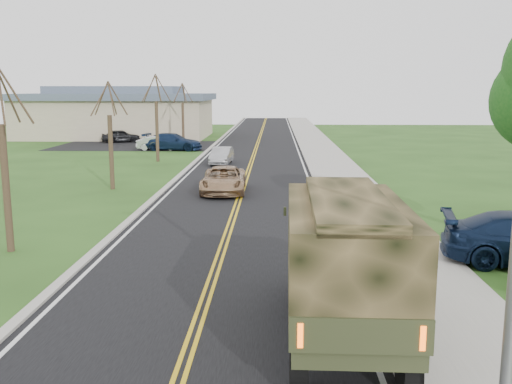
{
  "coord_description": "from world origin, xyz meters",
  "views": [
    {
      "loc": [
        1.75,
        -7.98,
        5.29
      ],
      "look_at": [
        1.1,
        11.38,
        1.8
      ],
      "focal_mm": 40.0,
      "sensor_mm": 36.0,
      "label": 1
    }
  ],
  "objects": [
    {
      "name": "curb_left",
      "position": [
        -4.15,
        40.0,
        0.05
      ],
      "size": [
        0.3,
        120.0,
        0.1
      ],
      "primitive_type": "cube",
      "color": "#9E998E",
      "rests_on": "ground"
    },
    {
      "name": "road",
      "position": [
        0.0,
        40.0,
        0.01
      ],
      "size": [
        8.0,
        120.0,
        0.01
      ],
      "primitive_type": "cube",
      "color": "black",
      "rests_on": "ground"
    },
    {
      "name": "military_truck",
      "position": [
        3.2,
        3.62,
        1.85
      ],
      "size": [
        2.39,
        6.54,
        3.24
      ],
      "rotation": [
        0.0,
        0.0,
        -0.02
      ],
      "color": "black",
      "rests_on": "ground"
    },
    {
      "name": "bare_tree_d",
      "position": [
        -7.0,
        46.0,
        2.55
      ],
      "size": [
        1.88,
        2.2,
        5.91
      ],
      "color": "#38281C",
      "rests_on": "ground"
    },
    {
      "name": "suv_champagne",
      "position": [
        -0.92,
        21.15,
        0.67
      ],
      "size": [
        2.37,
        4.88,
        1.34
      ],
      "primitive_type": "imported",
      "rotation": [
        0.0,
        0.0,
        0.03
      ],
      "color": "#A17D5B",
      "rests_on": "ground"
    },
    {
      "name": "lot_car_silver",
      "position": [
        -8.55,
        42.0,
        0.63
      ],
      "size": [
        3.86,
        1.41,
        1.26
      ],
      "primitive_type": "imported",
      "rotation": [
        0.0,
        0.0,
        1.59
      ],
      "color": "silver",
      "rests_on": "ground"
    },
    {
      "name": "sidewalk_right",
      "position": [
        5.9,
        40.0,
        0.05
      ],
      "size": [
        3.2,
        120.0,
        0.1
      ],
      "primitive_type": "cube",
      "color": "#9E998E",
      "rests_on": "ground"
    },
    {
      "name": "bare_tree_a",
      "position": [
        -7.0,
        10.0,
        2.63
      ],
      "size": [
        1.93,
        2.26,
        6.08
      ],
      "color": "#38281C",
      "rests_on": "ground"
    },
    {
      "name": "sedan_silver",
      "position": [
        -2.1,
        32.57,
        0.61
      ],
      "size": [
        1.53,
        3.77,
        1.22
      ],
      "primitive_type": "imported",
      "rotation": [
        0.0,
        0.0,
        -0.07
      ],
      "color": "#A9AAAE",
      "rests_on": "ground"
    },
    {
      "name": "lot_car_navy",
      "position": [
        -7.29,
        42.0,
        0.75
      ],
      "size": [
        5.35,
        2.61,
        1.5
      ],
      "primitive_type": "imported",
      "rotation": [
        0.0,
        0.0,
        1.47
      ],
      "color": "#10203D",
      "rests_on": "ground"
    },
    {
      "name": "curb_right",
      "position": [
        4.15,
        40.0,
        0.06
      ],
      "size": [
        0.3,
        120.0,
        0.12
      ],
      "primitive_type": "cube",
      "color": "#9E998E",
      "rests_on": "ground"
    },
    {
      "name": "bare_tree_c",
      "position": [
        -7.0,
        34.0,
        2.78
      ],
      "size": [
        2.04,
        2.39,
        6.42
      ],
      "color": "#38281C",
      "rests_on": "ground"
    },
    {
      "name": "commercial_building",
      "position": [
        -15.98,
        55.97,
        2.69
      ],
      "size": [
        25.5,
        21.5,
        5.65
      ],
      "color": "tan",
      "rests_on": "ground"
    },
    {
      "name": "lot_car_dark",
      "position": [
        -13.91,
        49.34,
        0.66
      ],
      "size": [
        4.15,
        2.83,
        1.31
      ],
      "primitive_type": "imported",
      "rotation": [
        0.0,
        0.0,
        1.94
      ],
      "color": "black",
      "rests_on": "ground"
    },
    {
      "name": "bare_tree_b",
      "position": [
        -7.0,
        22.0,
        2.48
      ],
      "size": [
        1.83,
        2.14,
        5.73
      ],
      "color": "#38281C",
      "rests_on": "ground"
    }
  ]
}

